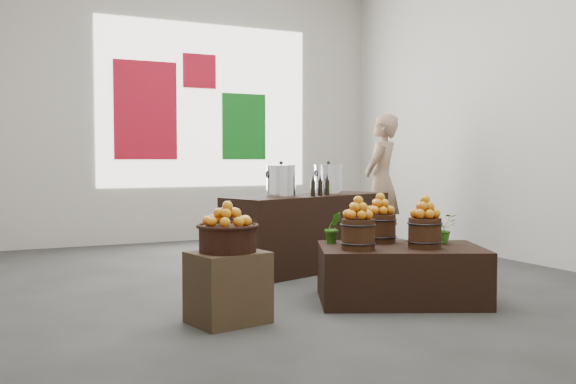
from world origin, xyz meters
name	(u,v)px	position (x,y,z in m)	size (l,w,h in m)	color
ground	(288,281)	(0.00, 0.00, 0.00)	(7.00, 7.00, 0.00)	#3B3B38
back_wall	(186,105)	(0.00, 3.50, 2.00)	(6.00, 0.04, 4.00)	#B1ADA3
back_opening	(206,106)	(0.30, 3.48, 2.00)	(3.20, 0.02, 2.40)	white
deco_red_left	(146,110)	(-0.60, 3.47, 1.90)	(0.90, 0.04, 1.40)	#AD0D21
deco_green_right	(244,127)	(0.90, 3.47, 1.70)	(0.70, 0.04, 1.00)	#0F6618
deco_red_upper	(199,71)	(0.20, 3.47, 2.50)	(0.50, 0.04, 0.50)	#AD0D21
crate	(228,287)	(-1.09, -1.25, 0.26)	(0.53, 0.43, 0.53)	#4E3B24
wicker_basket	(228,239)	(-1.09, -1.25, 0.62)	(0.42, 0.42, 0.19)	black
apples_in_basket	(228,214)	(-1.09, -1.25, 0.81)	(0.33, 0.33, 0.18)	#AB0805
display_table	(401,274)	(0.48, -1.22, 0.24)	(1.36, 0.84, 0.47)	black
apple_bucket_front_left	(358,234)	(0.05, -1.23, 0.60)	(0.27, 0.27, 0.25)	#351C0E
apples_in_bucket_front_left	(358,208)	(0.05, -1.23, 0.81)	(0.20, 0.20, 0.18)	#AB0805
apple_bucket_front_right	(425,233)	(0.60, -1.39, 0.60)	(0.27, 0.27, 0.25)	#351C0E
apples_in_bucket_front_right	(425,207)	(0.60, -1.39, 0.81)	(0.20, 0.20, 0.18)	#AB0805
apple_bucket_rear	(380,228)	(0.46, -0.93, 0.60)	(0.27, 0.27, 0.25)	#351C0E
apples_in_bucket_rear	(380,204)	(0.46, -0.93, 0.81)	(0.20, 0.20, 0.18)	#AB0805
herb_garnish_right	(442,228)	(0.92, -1.21, 0.60)	(0.24, 0.20, 0.26)	#276515
herb_garnish_left	(333,228)	(0.06, -0.79, 0.61)	(0.15, 0.12, 0.28)	#276515
counter	(308,232)	(0.49, 0.52, 0.41)	(2.00, 0.64, 0.82)	black
stock_pot_left	(281,182)	(0.10, 0.39, 0.97)	(0.31, 0.31, 0.31)	silver
stock_pot_center	(328,180)	(0.79, 0.62, 0.97)	(0.31, 0.31, 0.31)	silver
oil_cruets	(322,185)	(0.55, 0.33, 0.93)	(0.22, 0.05, 0.23)	black
shopper	(382,182)	(2.08, 1.48, 0.90)	(0.66, 0.43, 1.80)	#8C6D55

